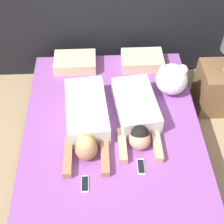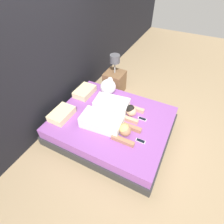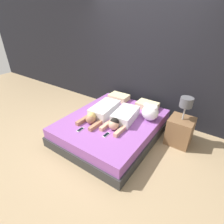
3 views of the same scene
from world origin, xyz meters
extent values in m
plane|color=#9E8460|center=(0.00, 0.00, 0.00)|extent=(12.00, 12.00, 0.00)
cube|color=black|center=(0.00, 1.17, 1.30)|extent=(12.00, 0.06, 2.60)
cube|color=#2D2D2D|center=(0.00, 0.00, 0.09)|extent=(1.68, 2.04, 0.19)
cube|color=#8C4C9E|center=(0.00, 0.00, 0.28)|extent=(1.62, 1.98, 0.19)
cube|color=beige|center=(-0.36, 0.81, 0.44)|extent=(0.44, 0.30, 0.12)
cube|color=beige|center=(0.36, 0.81, 0.44)|extent=(0.44, 0.30, 0.12)
cube|color=silver|center=(-0.23, 0.07, 0.48)|extent=(0.42, 0.71, 0.20)
sphere|color=#A37051|center=(-0.23, -0.35, 0.47)|extent=(0.19, 0.19, 0.19)
sphere|color=#D8B266|center=(-0.23, -0.33, 0.52)|extent=(0.16, 0.16, 0.16)
cube|color=#A37051|center=(-0.38, -0.38, 0.41)|extent=(0.07, 0.38, 0.07)
cube|color=#A37051|center=(-0.08, -0.38, 0.41)|extent=(0.07, 0.38, 0.07)
cube|color=silver|center=(0.22, 0.12, 0.47)|extent=(0.43, 0.65, 0.19)
sphere|color=tan|center=(0.22, -0.27, 0.47)|extent=(0.19, 0.19, 0.19)
sphere|color=black|center=(0.22, -0.25, 0.51)|extent=(0.16, 0.16, 0.16)
cube|color=tan|center=(0.08, -0.29, 0.41)|extent=(0.07, 0.34, 0.07)
cube|color=tan|center=(0.37, -0.29, 0.41)|extent=(0.07, 0.34, 0.07)
cube|color=silver|center=(-0.24, -0.62, 0.38)|extent=(0.06, 0.15, 0.01)
cube|color=black|center=(-0.24, -0.62, 0.39)|extent=(0.05, 0.13, 0.00)
cube|color=silver|center=(0.22, -0.48, 0.38)|extent=(0.06, 0.15, 0.01)
cube|color=black|center=(0.22, -0.48, 0.39)|extent=(0.05, 0.13, 0.00)
sphere|color=white|center=(0.60, 0.39, 0.53)|extent=(0.31, 0.31, 0.31)
sphere|color=white|center=(0.52, 0.39, 0.65)|extent=(0.11, 0.11, 0.11)
sphere|color=white|center=(0.69, 0.39, 0.65)|extent=(0.11, 0.11, 0.11)
cube|color=brown|center=(1.17, 0.53, 0.26)|extent=(0.42, 0.42, 0.52)
cylinder|color=#999999|center=(1.17, 0.53, 0.64)|extent=(0.03, 0.03, 0.25)
cylinder|color=#4C4C51|center=(1.17, 0.53, 0.85)|extent=(0.22, 0.22, 0.17)
camera|label=1|loc=(-0.08, -1.83, 2.62)|focal=50.00mm
camera|label=2|loc=(-1.91, -0.97, 2.59)|focal=28.00mm
camera|label=3|loc=(1.65, -2.36, 2.16)|focal=28.00mm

